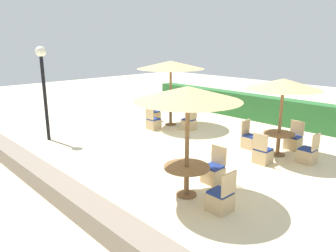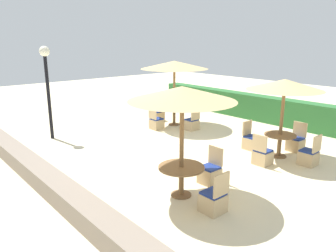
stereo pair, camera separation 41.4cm
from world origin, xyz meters
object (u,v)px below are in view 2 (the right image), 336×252
at_px(patio_chair_back_right_north, 296,143).
at_px(patio_chair_front_right_north, 210,173).
at_px(parasol_back_right, 285,85).
at_px(patio_chair_back_right_south, 262,156).
at_px(patio_chair_back_right_east, 309,156).
at_px(patio_chair_back_left_south, 156,123).
at_px(round_table_back_left, 174,111).
at_px(parasol_back_left, 174,65).
at_px(round_table_front_right, 181,173).
at_px(patio_chair_back_right_west, 251,141).
at_px(patio_chair_back_left_east, 192,124).
at_px(patio_chair_back_left_west, 158,115).
at_px(lamp_post, 47,74).
at_px(round_table_back_right, 280,140).
at_px(parasol_front_right, 182,94).
at_px(patio_chair_front_right_east, 214,201).

bearing_deg(patio_chair_back_right_north, patio_chair_front_right_north, 87.76).
height_order(parasol_back_right, patio_chair_back_right_south, parasol_back_right).
distance_m(patio_chair_back_right_east, patio_chair_back_left_south, 6.02).
height_order(patio_chair_front_right_north, round_table_back_left, patio_chair_front_right_north).
bearing_deg(parasol_back_left, round_table_front_right, -40.59).
relative_size(patio_chair_back_right_west, round_table_back_left, 0.83).
height_order(round_table_front_right, patio_chair_back_left_east, patio_chair_back_left_east).
xyz_separation_m(patio_chair_front_right_north, patio_chair_back_left_west, (-5.99, 3.17, 0.00)).
height_order(parasol_back_left, patio_chair_back_left_south, parasol_back_left).
bearing_deg(parasol_back_left, patio_chair_back_left_west, -176.73).
height_order(lamp_post, patio_chair_back_right_south, lamp_post).
xyz_separation_m(patio_chair_back_right_north, round_table_front_right, (-0.13, -5.01, 0.31)).
relative_size(parasol_back_left, patio_chair_back_left_east, 2.98).
bearing_deg(patio_chair_front_right_north, lamp_post, 12.92).
xyz_separation_m(round_table_back_right, patio_chair_back_right_west, (-1.00, -0.04, -0.28)).
bearing_deg(patio_chair_back_left_east, round_table_back_right, -92.22).
bearing_deg(lamp_post, parasol_front_right, 4.02).
distance_m(lamp_post, patio_chair_front_right_north, 6.92).
height_order(patio_chair_back_right_south, parasol_back_left, parasol_back_left).
distance_m(patio_chair_back_right_north, patio_chair_back_left_east, 4.09).
distance_m(round_table_front_right, patio_chair_back_left_south, 5.91).
distance_m(parasol_back_left, patio_chair_back_left_west, 2.49).
xyz_separation_m(parasol_back_right, patio_chair_back_right_south, (0.04, -0.97, -1.97)).
relative_size(patio_chair_back_right_west, patio_chair_back_right_north, 1.00).
bearing_deg(patio_chair_back_right_south, patio_chair_back_left_south, 178.55).
xyz_separation_m(lamp_post, parasol_back_left, (1.49, 4.71, 0.17)).
bearing_deg(patio_chair_back_left_west, patio_chair_back_right_north, 97.57).
xyz_separation_m(parasol_front_right, patio_chair_front_right_east, (1.00, -0.01, -2.13)).
bearing_deg(patio_chair_back_left_west, patio_chair_back_left_south, 48.84).
bearing_deg(patio_chair_back_left_west, round_table_back_right, 89.03).
bearing_deg(lamp_post, patio_chair_back_right_south, 28.54).
xyz_separation_m(round_table_back_right, patio_chair_back_left_west, (-6.09, 0.10, -0.28)).
bearing_deg(patio_chair_front_right_north, patio_chair_back_right_south, -93.91).
height_order(patio_chair_front_right_east, patio_chair_back_left_south, same).
bearing_deg(parasol_front_right, patio_chair_back_right_west, 102.80).
distance_m(patio_chair_back_right_west, patio_chair_back_left_south, 4.09).
distance_m(patio_chair_back_right_east, patio_chair_back_right_west, 1.95).
xyz_separation_m(round_table_front_right, round_table_back_left, (-4.97, 4.26, 0.04)).
bearing_deg(round_table_back_right, patio_chair_back_left_south, -170.45).
distance_m(round_table_back_right, patio_chair_front_right_east, 4.21).
xyz_separation_m(round_table_back_right, patio_chair_back_right_north, (0.06, 0.92, -0.28)).
bearing_deg(parasol_back_right, round_table_back_left, 178.15).
bearing_deg(patio_chair_back_left_east, patio_chair_back_right_north, -79.22).
distance_m(patio_chair_front_right_east, patio_chair_back_left_south, 6.77).
relative_size(round_table_back_left, patio_chair_back_left_east, 1.20).
distance_m(patio_chair_back_right_south, patio_chair_back_left_east, 4.16).
bearing_deg(parasol_back_right, patio_chair_back_right_east, 0.56).
bearing_deg(patio_chair_front_right_east, patio_chair_back_right_north, 9.84).
bearing_deg(lamp_post, patio_chair_front_right_east, 3.41).
bearing_deg(patio_chair_back_right_east, patio_chair_back_right_west, 91.58).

